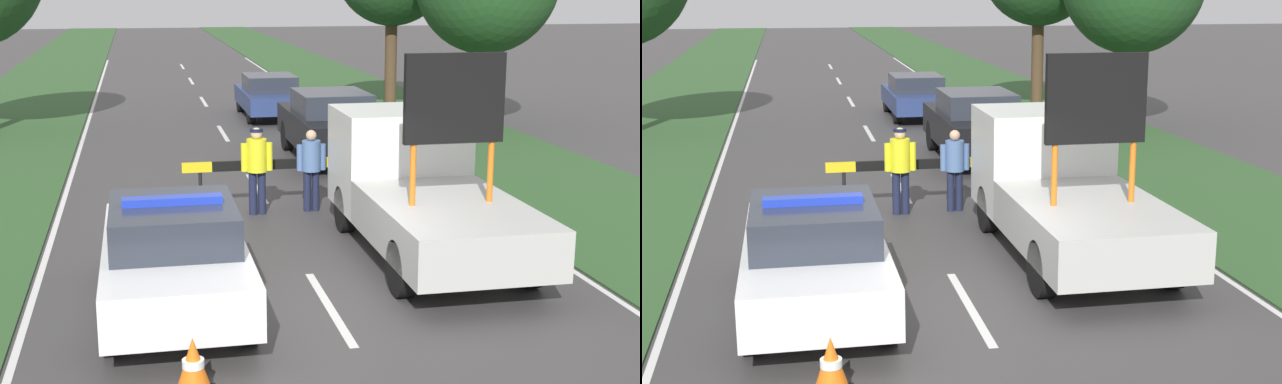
% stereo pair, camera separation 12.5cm
% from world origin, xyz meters
% --- Properties ---
extents(ground_plane, '(160.00, 160.00, 0.00)m').
position_xyz_m(ground_plane, '(0.00, 0.00, 0.00)').
color(ground_plane, '#3D3A3A').
extents(lane_markings, '(8.03, 57.89, 0.01)m').
position_xyz_m(lane_markings, '(0.00, 12.38, 0.00)').
color(lane_markings, silver).
rests_on(lane_markings, ground).
extents(grass_verge_left, '(4.50, 120.00, 0.03)m').
position_xyz_m(grass_verge_left, '(-6.32, 20.00, 0.01)').
color(grass_verge_left, '#2D5128').
rests_on(grass_verge_left, ground).
extents(grass_verge_right, '(4.50, 120.00, 0.03)m').
position_xyz_m(grass_verge_right, '(6.32, 20.00, 0.01)').
color(grass_verge_right, '#2D5128').
rests_on(grass_verge_right, ground).
extents(police_car, '(1.84, 4.51, 1.58)m').
position_xyz_m(police_car, '(-2.03, 0.24, 0.76)').
color(police_car, white).
rests_on(police_car, ground).
extents(work_truck, '(2.14, 5.43, 3.31)m').
position_xyz_m(work_truck, '(2.03, 2.30, 1.05)').
color(work_truck, white).
rests_on(work_truck, ground).
extents(road_barrier, '(3.41, 0.08, 0.96)m').
position_xyz_m(road_barrier, '(0.05, 5.47, 0.80)').
color(road_barrier, black).
rests_on(road_barrier, ground).
extents(police_officer, '(0.60, 0.38, 1.66)m').
position_xyz_m(police_officer, '(-0.27, 5.06, 0.99)').
color(police_officer, '#191E38').
rests_on(police_officer, ground).
extents(pedestrian_civilian, '(0.56, 0.36, 1.57)m').
position_xyz_m(pedestrian_civilian, '(0.78, 5.11, 0.92)').
color(pedestrian_civilian, '#191E38').
rests_on(pedestrian_civilian, ground).
extents(traffic_cone_near_police, '(0.49, 0.49, 0.67)m').
position_xyz_m(traffic_cone_near_police, '(-1.97, -2.45, 0.33)').
color(traffic_cone_near_police, black).
rests_on(traffic_cone_near_police, ground).
extents(traffic_cone_centre_front, '(0.46, 0.46, 0.64)m').
position_xyz_m(traffic_cone_centre_front, '(1.61, 5.51, 0.32)').
color(traffic_cone_centre_front, black).
rests_on(traffic_cone_centre_front, ground).
extents(traffic_cone_near_truck, '(0.51, 0.51, 0.70)m').
position_xyz_m(traffic_cone_near_truck, '(3.24, 6.58, 0.35)').
color(traffic_cone_near_truck, black).
rests_on(traffic_cone_near_truck, ground).
extents(queued_car_sedan_black, '(1.91, 4.68, 1.70)m').
position_xyz_m(queued_car_sedan_black, '(2.24, 10.08, 0.89)').
color(queued_car_sedan_black, black).
rests_on(queued_car_sedan_black, ground).
extents(queued_car_hatch_blue, '(1.80, 4.42, 1.39)m').
position_xyz_m(queued_car_hatch_blue, '(1.82, 17.55, 0.72)').
color(queued_car_hatch_blue, navy).
rests_on(queued_car_hatch_blue, ground).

